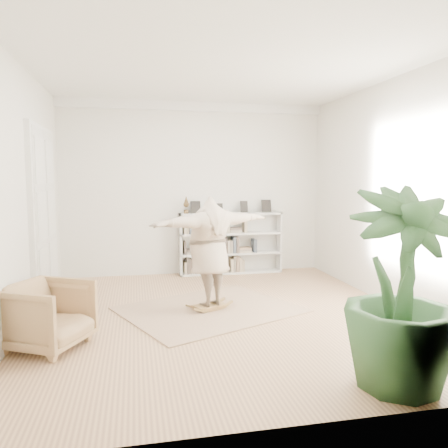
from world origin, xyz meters
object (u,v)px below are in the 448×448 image
at_px(bookshelf, 230,244).
at_px(houseplant, 401,288).
at_px(rocker_board, 210,306).
at_px(armchair, 48,315).
at_px(person, 209,249).

bearing_deg(bookshelf, houseplant, -84.76).
bearing_deg(rocker_board, bookshelf, 46.80).
relative_size(armchair, person, 0.43).
xyz_separation_m(bookshelf, armchair, (-3.04, -3.64, -0.23)).
height_order(armchair, houseplant, houseplant).
relative_size(bookshelf, armchair, 2.50).
bearing_deg(armchair, rocker_board, -34.86).
bearing_deg(armchair, person, -34.86).
relative_size(rocker_board, person, 0.27).
height_order(rocker_board, person, person).
bearing_deg(armchair, bookshelf, -11.75).
xyz_separation_m(armchair, person, (2.15, 1.10, 0.56)).
distance_m(bookshelf, person, 2.71).
bearing_deg(rocker_board, person, 156.11).
xyz_separation_m(bookshelf, houseplant, (0.49, -5.37, 0.35)).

